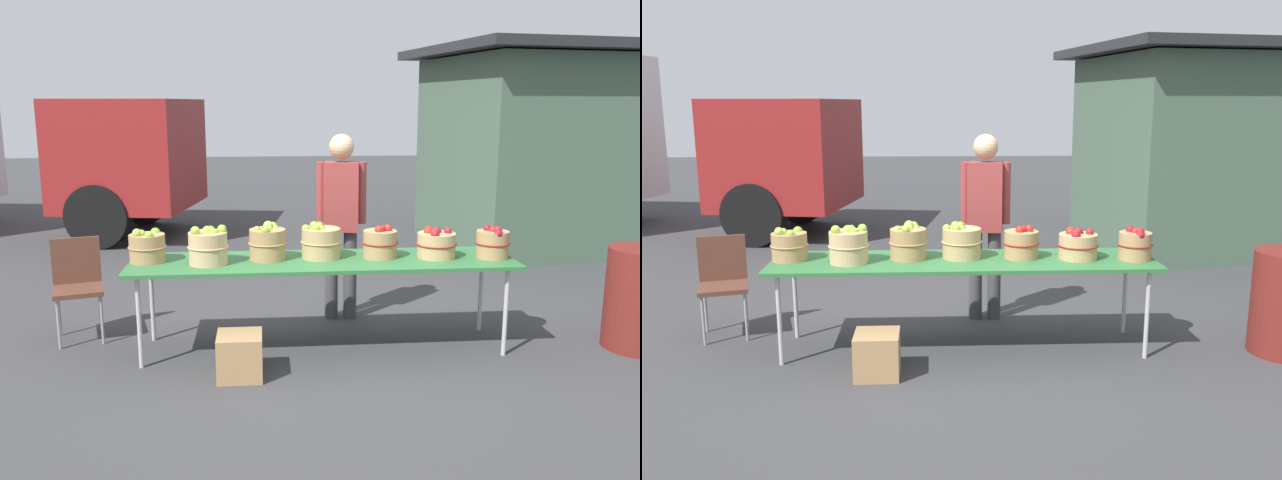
# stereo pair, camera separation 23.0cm
# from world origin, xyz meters

# --- Properties ---
(ground_plane) EXTENTS (40.00, 40.00, 0.00)m
(ground_plane) POSITION_xyz_m (0.00, 0.00, 0.00)
(ground_plane) COLOR #38383A
(market_table) EXTENTS (3.10, 0.76, 0.75)m
(market_table) POSITION_xyz_m (0.00, 0.00, 0.72)
(market_table) COLOR #2D6B38
(market_table) RESTS_ON ground
(apple_basket_green_0) EXTENTS (0.30, 0.30, 0.28)m
(apple_basket_green_0) POSITION_xyz_m (-1.40, 0.06, 0.87)
(apple_basket_green_0) COLOR #A87F51
(apple_basket_green_0) RESTS_ON market_table
(apple_basket_green_1) EXTENTS (0.32, 0.32, 0.31)m
(apple_basket_green_1) POSITION_xyz_m (-0.91, -0.05, 0.89)
(apple_basket_green_1) COLOR tan
(apple_basket_green_1) RESTS_ON market_table
(apple_basket_green_2) EXTENTS (0.31, 0.31, 0.31)m
(apple_basket_green_2) POSITION_xyz_m (-0.45, 0.05, 0.89)
(apple_basket_green_2) COLOR #A87F51
(apple_basket_green_2) RESTS_ON market_table
(apple_basket_green_3) EXTENTS (0.33, 0.33, 0.29)m
(apple_basket_green_3) POSITION_xyz_m (-0.02, 0.07, 0.89)
(apple_basket_green_3) COLOR tan
(apple_basket_green_3) RESTS_ON market_table
(apple_basket_red_0) EXTENTS (0.30, 0.30, 0.27)m
(apple_basket_red_0) POSITION_xyz_m (0.47, 0.05, 0.87)
(apple_basket_red_0) COLOR #A87F51
(apple_basket_red_0) RESTS_ON market_table
(apple_basket_red_1) EXTENTS (0.33, 0.33, 0.25)m
(apple_basket_red_1) POSITION_xyz_m (0.93, -0.00, 0.86)
(apple_basket_red_1) COLOR tan
(apple_basket_red_1) RESTS_ON market_table
(apple_basket_red_2) EXTENTS (0.28, 0.28, 0.27)m
(apple_basket_red_2) POSITION_xyz_m (1.38, -0.05, 0.87)
(apple_basket_red_2) COLOR #A87F51
(apple_basket_red_2) RESTS_ON market_table
(vendor_adult) EXTENTS (0.45, 0.27, 1.72)m
(vendor_adult) POSITION_xyz_m (0.24, 0.76, 1.01)
(vendor_adult) COLOR #3F3F3F
(vendor_adult) RESTS_ON ground
(food_kiosk) EXTENTS (3.94, 3.45, 2.74)m
(food_kiosk) POSITION_xyz_m (3.56, 3.79, 1.38)
(food_kiosk) COLOR #47604C
(food_kiosk) RESTS_ON ground
(folding_chair) EXTENTS (0.49, 0.49, 0.86)m
(folding_chair) POSITION_xyz_m (-2.07, 0.44, 0.51)
(folding_chair) COLOR brown
(folding_chair) RESTS_ON ground
(produce_crate) EXTENTS (0.33, 0.33, 0.33)m
(produce_crate) POSITION_xyz_m (-0.67, -0.54, 0.17)
(produce_crate) COLOR #A87F51
(produce_crate) RESTS_ON ground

